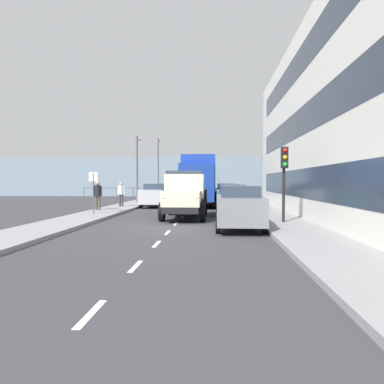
% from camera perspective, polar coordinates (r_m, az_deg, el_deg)
% --- Properties ---
extents(ground_plane, '(80.00, 80.00, 0.00)m').
position_cam_1_polar(ground_plane, '(22.22, -0.70, -3.15)').
color(ground_plane, '#38383D').
extents(sidewalk_left, '(2.28, 38.54, 0.15)m').
position_cam_1_polar(sidewalk_left, '(22.35, 11.62, -2.97)').
color(sidewalk_left, gray).
rests_on(sidewalk_left, ground_plane).
extents(sidewalk_right, '(2.28, 38.54, 0.15)m').
position_cam_1_polar(sidewalk_right, '(23.09, -12.61, -2.82)').
color(sidewalk_right, gray).
rests_on(sidewalk_right, ground_plane).
extents(road_centreline_markings, '(0.12, 34.19, 0.01)m').
position_cam_1_polar(road_centreline_markings, '(21.43, -0.87, -3.32)').
color(road_centreline_markings, silver).
rests_on(road_centreline_markings, ground_plane).
extents(building_terrace, '(7.77, 25.53, 9.61)m').
position_cam_1_polar(building_terrace, '(20.03, 27.85, 9.91)').
color(building_terrace, silver).
rests_on(building_terrace, ground_plane).
extents(sea_horizon, '(80.00, 0.80, 5.00)m').
position_cam_1_polar(sea_horizon, '(44.38, 1.60, 2.50)').
color(sea_horizon, gray).
rests_on(sea_horizon, ground_plane).
extents(seawall_railing, '(28.08, 0.08, 1.20)m').
position_cam_1_polar(seawall_railing, '(40.79, 1.40, 0.35)').
color(seawall_railing, '#4C5156').
rests_on(seawall_railing, ground_plane).
extents(truck_vintage_cream, '(2.17, 5.64, 2.43)m').
position_cam_1_polar(truck_vintage_cream, '(17.68, -1.20, -0.57)').
color(truck_vintage_cream, black).
rests_on(truck_vintage_cream, ground_plane).
extents(lorry_cargo_blue, '(2.58, 8.20, 3.87)m').
position_cam_1_polar(lorry_cargo_blue, '(27.01, 1.17, 2.12)').
color(lorry_cargo_blue, '#193899').
rests_on(lorry_cargo_blue, ground_plane).
extents(car_grey_kerbside_near, '(1.83, 4.44, 1.72)m').
position_cam_1_polar(car_grey_kerbside_near, '(14.02, 7.64, -2.34)').
color(car_grey_kerbside_near, slate).
rests_on(car_grey_kerbside_near, ground_plane).
extents(car_teal_kerbside_1, '(1.81, 3.88, 1.72)m').
position_cam_1_polar(car_teal_kerbside_1, '(19.95, 6.52, -1.14)').
color(car_teal_kerbside_1, '#1E6670').
rests_on(car_teal_kerbside_1, ground_plane).
extents(car_white_kerbside_2, '(1.81, 4.29, 1.72)m').
position_cam_1_polar(car_white_kerbside_2, '(25.38, 5.96, -0.53)').
color(car_white_kerbside_2, white).
rests_on(car_white_kerbside_2, ground_plane).
extents(car_black_kerbside_3, '(1.93, 4.34, 1.72)m').
position_cam_1_polar(car_black_kerbside_3, '(30.82, 5.59, -0.13)').
color(car_black_kerbside_3, black).
rests_on(car_black_kerbside_3, ground_plane).
extents(car_silver_oppositeside_0, '(1.80, 4.34, 1.72)m').
position_cam_1_polar(car_silver_oppositeside_0, '(26.02, -5.98, -0.48)').
color(car_silver_oppositeside_0, '#B7BABF').
rests_on(car_silver_oppositeside_0, ground_plane).
extents(car_red_oppositeside_1, '(1.82, 4.52, 1.72)m').
position_cam_1_polar(car_red_oppositeside_1, '(31.66, -4.21, -0.08)').
color(car_red_oppositeside_1, '#B21E1E').
rests_on(car_red_oppositeside_1, ground_plane).
extents(car_red_6_oppositeside_2, '(1.85, 4.57, 1.72)m').
position_cam_1_polar(car_red_6_oppositeside_2, '(37.78, -2.89, 0.21)').
color(car_red_6_oppositeside_2, '#B21E1E').
rests_on(car_red_6_oppositeside_2, ground_plane).
extents(pedestrian_strolling, '(0.53, 0.34, 1.76)m').
position_cam_1_polar(pedestrian_strolling, '(22.09, -15.16, -0.16)').
color(pedestrian_strolling, '#4C473D').
rests_on(pedestrian_strolling, sidewalk_right).
extents(pedestrian_by_lamp, '(0.53, 0.34, 1.71)m').
position_cam_1_polar(pedestrian_by_lamp, '(24.90, -11.53, 0.00)').
color(pedestrian_by_lamp, '#383342').
rests_on(pedestrian_by_lamp, sidewalk_right).
extents(traffic_light_near, '(0.28, 0.41, 3.20)m').
position_cam_1_polar(traffic_light_near, '(15.33, 14.85, 3.86)').
color(traffic_light_near, black).
rests_on(traffic_light_near, sidewalk_left).
extents(lamp_post_promenade, '(0.32, 1.14, 5.53)m').
position_cam_1_polar(lamp_post_promenade, '(29.57, -8.92, 4.84)').
color(lamp_post_promenade, '#59595B').
rests_on(lamp_post_promenade, sidewalk_right).
extents(lamp_post_far, '(0.32, 1.14, 6.55)m').
position_cam_1_polar(lamp_post_far, '(38.98, -5.53, 4.88)').
color(lamp_post_far, '#59595B').
rests_on(lamp_post_far, sidewalk_right).
extents(street_sign, '(0.50, 0.07, 2.25)m').
position_cam_1_polar(street_sign, '(19.73, -15.82, 1.06)').
color(street_sign, '#4C4C4C').
rests_on(street_sign, sidewalk_right).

